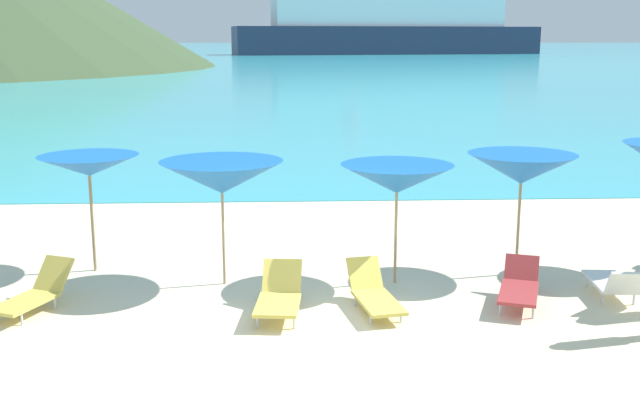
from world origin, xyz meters
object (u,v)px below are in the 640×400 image
object	(u,v)px
umbrella_2	(89,166)
lounge_chair_4	(279,295)
umbrella_3	(222,177)
umbrella_5	(522,169)
umbrella_4	(397,179)
lounge_chair_1	(519,286)
cruise_ship	(388,25)
lounge_chair_5	(34,293)
lounge_chair_3	(374,293)
lounge_chair_6	(614,282)

from	to	relation	value
umbrella_2	lounge_chair_4	bearing A→B (deg)	-36.05
umbrella_3	umbrella_5	distance (m)	5.07
umbrella_4	lounge_chair_4	world-z (taller)	umbrella_4
lounge_chair_1	umbrella_3	bearing A→B (deg)	-174.87
lounge_chair_1	cruise_ship	xyz separation A→B (m)	(19.88, 163.82, 6.07)
umbrella_5	lounge_chair_5	distance (m)	8.12
umbrella_2	umbrella_4	distance (m)	5.31
umbrella_2	umbrella_3	size ratio (longest dim) A/B	0.98
lounge_chair_3	lounge_chair_6	size ratio (longest dim) A/B	1.07
lounge_chair_1	lounge_chair_3	world-z (taller)	lounge_chair_3
lounge_chair_6	cruise_ship	xyz separation A→B (m)	(18.32, 163.65, 6.09)
umbrella_3	cruise_ship	distance (m)	164.48
umbrella_3	lounge_chair_4	xyz separation A→B (m)	(0.93, -1.52, -1.51)
umbrella_2	umbrella_4	xyz separation A→B (m)	(5.22, -0.94, -0.10)
lounge_chair_4	lounge_chair_6	bearing A→B (deg)	10.40
umbrella_2	lounge_chair_1	bearing A→B (deg)	-16.70
umbrella_5	lounge_chair_3	xyz separation A→B (m)	(-2.69, -1.67, -1.60)
umbrella_3	umbrella_2	bearing A→B (deg)	159.82
umbrella_5	lounge_chair_6	distance (m)	2.39
umbrella_4	cruise_ship	distance (m)	164.16
lounge_chair_5	lounge_chair_1	bearing A→B (deg)	22.15
lounge_chair_4	cruise_ship	size ratio (longest dim) A/B	0.02
cruise_ship	lounge_chair_3	bearing A→B (deg)	-108.06
lounge_chair_5	lounge_chair_4	bearing A→B (deg)	17.04
umbrella_3	lounge_chair_3	world-z (taller)	umbrella_3
umbrella_2	umbrella_3	bearing A→B (deg)	-20.18
lounge_chair_5	umbrella_3	bearing A→B (deg)	45.33
lounge_chair_6	cruise_ship	bearing A→B (deg)	-91.13
umbrella_4	lounge_chair_1	size ratio (longest dim) A/B	1.28
umbrella_4	lounge_chair_1	xyz separation A→B (m)	(1.77, -1.15, -1.49)
umbrella_2	umbrella_4	size ratio (longest dim) A/B	1.02
umbrella_4	lounge_chair_3	distance (m)	2.05
umbrella_5	lounge_chair_4	world-z (taller)	umbrella_5
umbrella_4	lounge_chair_6	distance (m)	3.79
umbrella_5	lounge_chair_3	size ratio (longest dim) A/B	1.34
lounge_chair_3	lounge_chair_4	xyz separation A→B (m)	(-1.44, -0.16, 0.05)
lounge_chair_5	lounge_chair_6	distance (m)	8.98
umbrella_5	lounge_chair_6	bearing A→B (deg)	-50.21
lounge_chair_3	umbrella_5	bearing A→B (deg)	21.38
umbrella_3	cruise_ship	xyz separation A→B (m)	(24.52, 162.58, 4.54)
umbrella_3	lounge_chair_6	bearing A→B (deg)	-9.78
lounge_chair_3	lounge_chair_4	world-z (taller)	lounge_chair_4
umbrella_5	lounge_chair_1	size ratio (longest dim) A/B	1.35
umbrella_3	lounge_chair_1	xyz separation A→B (m)	(4.64, -1.23, -1.53)
umbrella_5	lounge_chair_3	world-z (taller)	umbrella_5
lounge_chair_1	lounge_chair_3	bearing A→B (deg)	-156.71
umbrella_4	lounge_chair_5	distance (m)	5.94
umbrella_3	lounge_chair_3	distance (m)	3.15
umbrella_5	lounge_chair_1	distance (m)	2.24
lounge_chair_6	umbrella_5	bearing A→B (deg)	-44.95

